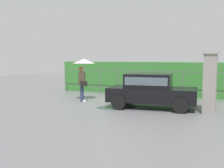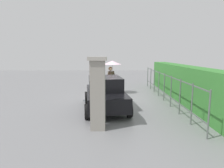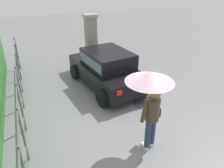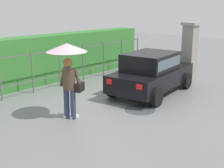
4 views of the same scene
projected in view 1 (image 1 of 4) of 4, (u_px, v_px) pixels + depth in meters
ground_plane at (115, 105)px, 12.39m from camera, size 40.00×40.00×0.00m
car at (151, 89)px, 11.57m from camera, size 3.90×2.25×1.48m
pedestrian at (83, 68)px, 13.23m from camera, size 1.11×1.11×2.11m
gate_pillar at (210, 81)px, 10.38m from camera, size 0.60×0.60×2.42m
fence_section at (139, 82)px, 15.08m from camera, size 9.79×0.05×1.50m
hedge_row at (144, 78)px, 16.01m from camera, size 10.74×0.90×1.90m
puddle_near at (107, 108)px, 11.63m from camera, size 0.94×0.94×0.00m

